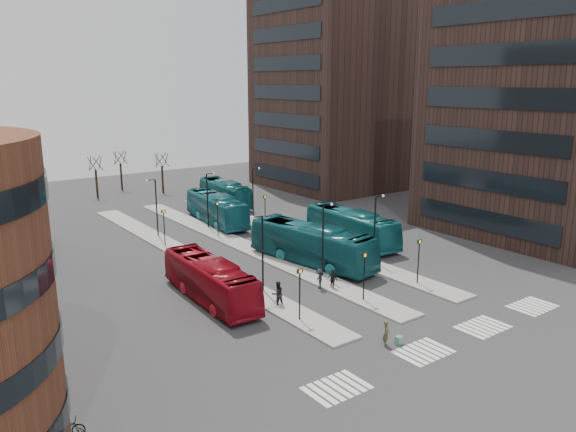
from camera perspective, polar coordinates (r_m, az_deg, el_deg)
ground at (r=34.83m, az=19.87°, el=-14.82°), size 160.00×160.00×0.00m
island_left at (r=53.84m, az=-10.22°, el=-3.96°), size 2.50×45.00×0.15m
island_mid at (r=56.58m, az=-4.77°, el=-2.92°), size 2.50×45.00×0.15m
island_right at (r=59.80m, az=0.13°, el=-1.97°), size 2.50×45.00×0.15m
suitcase at (r=36.65m, az=11.19°, el=-12.28°), size 0.49×0.42×0.54m
red_bus at (r=42.62m, az=-7.92°, el=-6.45°), size 3.20×11.57×3.19m
teal_bus_a at (r=50.45m, az=2.41°, el=-2.87°), size 5.14×13.40×3.64m
teal_bus_b at (r=65.37m, az=-7.29°, el=0.75°), size 4.31×12.55×3.42m
teal_bus_c at (r=57.34m, az=6.44°, el=-1.06°), size 3.66×12.32×3.39m
teal_bus_d at (r=75.07m, az=-6.44°, el=2.36°), size 3.95×11.81×3.23m
traveller at (r=36.06m, az=9.95°, el=-11.66°), size 0.73×0.72×1.70m
commuter_a at (r=41.38m, az=-1.07°, el=-7.90°), size 1.01×0.83×1.89m
commuter_b at (r=44.72m, az=4.58°, el=-6.42°), size 0.46×1.00×1.67m
commuter_c at (r=44.81m, az=3.20°, el=-6.39°), size 1.00×1.21×1.62m
bicycle_far at (r=29.56m, az=-21.76°, el=-19.37°), size 1.95×1.36×0.97m
crosswalk_stripes at (r=38.14m, az=16.33°, el=-11.96°), size 22.35×2.40×0.01m
tower_near at (r=66.58m, az=25.16°, el=11.38°), size 20.12×20.00×30.00m
tower_far at (r=88.26m, az=5.09°, el=12.81°), size 20.12×20.00×30.00m
sign_poles at (r=50.09m, az=-1.00°, el=-2.28°), size 12.45×22.12×3.65m
lamp_posts at (r=54.37m, az=-3.16°, el=0.24°), size 14.04×20.24×6.12m
bare_trees at (r=85.19m, az=-16.05°, el=4.01°), size 10.97×8.14×5.90m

